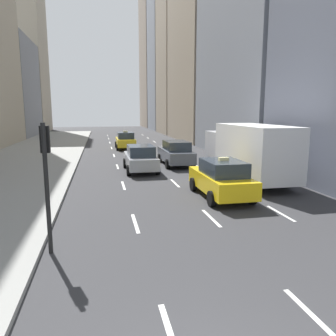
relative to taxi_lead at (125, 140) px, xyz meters
The scene contains 9 objects.
sidewalk_left 9.11m from the taxi_lead, 154.60° to the right, with size 8.00×66.00×0.15m, color gray.
lane_markings 8.06m from the taxi_lead, 79.94° to the right, with size 5.72×56.00×0.01m.
building_row_right 24.80m from the taxi_lead, 59.87° to the left, with size 6.00×82.26×36.27m.
taxi_lead is the anchor object (origin of this frame).
taxi_second 20.37m from the taxi_lead, 82.10° to the right, with size 2.02×4.40×1.87m.
sedan_black_near 12.92m from the taxi_lead, 90.00° to the right, with size 2.02×4.61×1.70m.
sedan_silver_behind 11.32m from the taxi_lead, 75.68° to the right, with size 2.02×4.81×1.76m.
box_truck 17.71m from the taxi_lead, 71.54° to the right, with size 2.58×8.40×3.15m.
traffic_light_pole 25.10m from the taxi_lead, 99.07° to the right, with size 0.24×0.42×3.60m.
Camera 1 is at (-1.28, -2.98, 3.90)m, focal length 35.00 mm.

